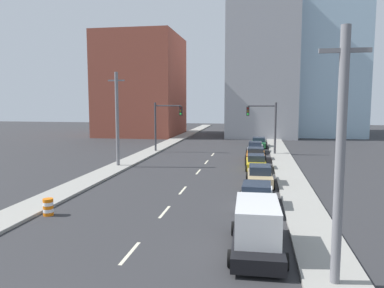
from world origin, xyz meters
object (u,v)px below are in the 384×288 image
Objects in this scene: sedan_green at (259,143)px; sedan_white at (256,197)px; traffic_barrel at (48,207)px; sedan_tan at (260,176)px; utility_pole_left_mid at (117,119)px; sedan_yellow at (256,163)px; sedan_orange at (256,154)px; traffic_signal_right at (267,122)px; utility_pole_right_near at (340,157)px; traffic_signal_left at (163,121)px; sedan_silver at (255,148)px; box_truck_black at (257,229)px.

sedan_white is at bearing -89.34° from sedan_green.
traffic_barrel is 0.21× the size of sedan_tan.
traffic_barrel is at bearing -83.22° from utility_pole_left_mid.
sedan_orange is (-0.06, 5.49, 0.00)m from sedan_yellow.
utility_pole_left_mid is (-14.36, -10.97, 0.72)m from traffic_signal_right.
utility_pole_right_near is 1.93× the size of sedan_tan.
sedan_green is (0.24, 30.00, -0.04)m from sedan_white.
sedan_yellow is (-1.20, -9.91, -3.32)m from traffic_signal_right.
traffic_signal_left is 1.34× the size of sedan_silver.
utility_pole_right_near is at bearing -87.27° from traffic_signal_right.
sedan_white is (13.24, -11.92, -3.99)m from utility_pole_left_mid.
box_truck_black is 1.20× the size of sedan_green.
sedan_tan is (13.46, -5.59, -3.98)m from utility_pole_left_mid.
sedan_white is (-1.13, -22.90, -3.27)m from traffic_signal_right.
sedan_green is (-2.42, 39.28, -3.85)m from utility_pole_right_near.
traffic_barrel is at bearing -141.58° from sedan_tan.
sedan_tan is at bearing -89.89° from sedan_yellow.
box_truck_black is at bearing -54.56° from utility_pole_left_mid.
sedan_tan is (-0.90, -16.57, -3.26)m from traffic_signal_right.
utility_pole_left_mid is 1.97× the size of sedan_silver.
box_truck_black is at bearing -92.11° from traffic_signal_right.
sedan_tan is (11.78, -16.57, -3.26)m from traffic_signal_left.
sedan_orange is at bearing -90.75° from sedan_green.
traffic_signal_left and traffic_signal_right have the same top height.
box_truck_black is at bearing 135.86° from utility_pole_right_near.
traffic_signal_left is at bearing 118.47° from sedan_white.
utility_pole_right_near is 34.14m from sedan_silver.
sedan_tan reaches higher than sedan_silver.
traffic_signal_left is 1.00× the size of traffic_signal_right.
box_truck_black is 6.74m from sedan_white.
sedan_yellow is 1.02× the size of sedan_orange.
traffic_signal_left is 25.85m from sedan_white.
utility_pole_right_near is at bearing -22.31° from traffic_barrel.
traffic_barrel is 35.48m from sedan_green.
traffic_signal_right is 1.36× the size of sedan_yellow.
traffic_signal_right is (12.68, 0.00, 0.00)m from traffic_signal_left.
sedan_white is 18.47m from sedan_orange.
traffic_barrel is 30.19m from sedan_silver.
sedan_yellow reaches higher than traffic_barrel.
traffic_barrel is 0.21× the size of sedan_yellow.
sedan_green is at bearing 70.84° from traffic_barrel.
traffic_barrel is at bearing -89.66° from traffic_signal_left.
sedan_yellow is 17.03m from sedan_green.
utility_pole_left_mid is 22.91m from sedan_green.
traffic_signal_left is 20.59m from sedan_tan.
traffic_signal_left is 31.94m from box_truck_black.
traffic_signal_right reaches higher than traffic_barrel.
sedan_silver is at bearing 68.23° from traffic_barrel.
sedan_yellow is at bearing -40.81° from traffic_signal_left.
traffic_signal_left reaches higher than box_truck_black.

